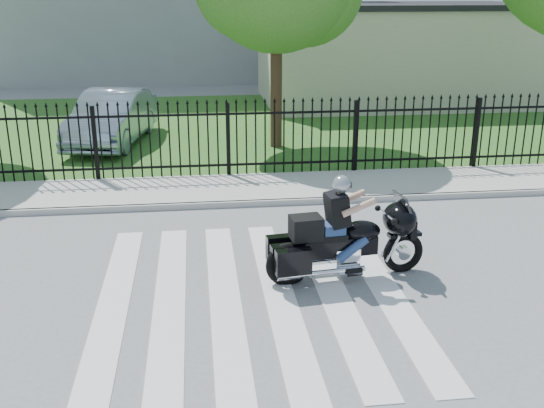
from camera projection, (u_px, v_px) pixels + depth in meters
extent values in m
plane|color=slate|center=(252.00, 296.00, 9.35)|extent=(120.00, 120.00, 0.00)
cube|color=#ADAAA3|center=(232.00, 189.00, 14.02)|extent=(40.00, 2.00, 0.12)
cube|color=#ADAAA3|center=(235.00, 204.00, 13.09)|extent=(40.00, 0.12, 0.12)
cube|color=#2B6121|center=(219.00, 126.00, 20.61)|extent=(40.00, 12.00, 0.02)
cube|color=black|center=(229.00, 165.00, 14.87)|extent=(26.00, 0.04, 0.05)
cube|color=black|center=(228.00, 114.00, 14.48)|extent=(26.00, 0.04, 0.05)
cylinder|color=#382316|center=(276.00, 73.00, 17.29)|extent=(0.32, 0.32, 4.16)
cube|color=beige|center=(394.00, 56.00, 24.60)|extent=(10.00, 6.00, 3.50)
cube|color=black|center=(397.00, 6.00, 24.00)|extent=(10.20, 6.20, 0.20)
torus|color=black|center=(403.00, 252.00, 10.06)|extent=(0.68, 0.20, 0.67)
torus|color=black|center=(288.00, 264.00, 9.63)|extent=(0.72, 0.23, 0.71)
cube|color=black|center=(337.00, 247.00, 9.74)|extent=(1.28, 0.38, 0.29)
ellipsoid|color=black|center=(361.00, 231.00, 9.75)|extent=(0.64, 0.46, 0.32)
cube|color=black|center=(325.00, 237.00, 9.63)|extent=(0.66, 0.38, 0.10)
cube|color=silver|center=(346.00, 256.00, 9.82)|extent=(0.42, 0.33, 0.29)
ellipsoid|color=black|center=(400.00, 219.00, 9.85)|extent=(0.60, 0.75, 0.52)
cube|color=black|center=(306.00, 228.00, 9.51)|extent=(0.50, 0.42, 0.35)
cube|color=navy|center=(333.00, 229.00, 9.62)|extent=(0.36, 0.33, 0.17)
sphere|color=#999CA0|center=(342.00, 184.00, 9.42)|extent=(0.28, 0.28, 0.28)
imported|color=#8C9BB1|center=(112.00, 118.00, 18.08)|extent=(2.34, 4.72, 1.49)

